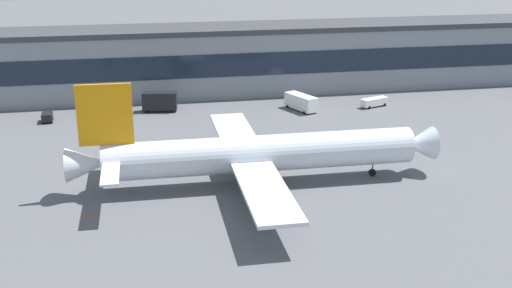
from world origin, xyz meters
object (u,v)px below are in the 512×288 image
at_px(catering_truck, 159,101).
at_px(traffic_cone_0, 86,214).
at_px(baggage_tug, 47,117).
at_px(belt_loader, 375,102).
at_px(airliner, 255,154).
at_px(fuel_truck, 302,102).

bearing_deg(catering_truck, traffic_cone_0, -103.90).
height_order(catering_truck, baggage_tug, catering_truck).
bearing_deg(belt_loader, catering_truck, 173.30).
distance_m(catering_truck, belt_loader, 46.77).
bearing_deg(traffic_cone_0, airliner, 15.32).
height_order(airliner, baggage_tug, airliner).
relative_size(fuel_truck, traffic_cone_0, 15.45).
distance_m(fuel_truck, baggage_tug, 52.50).
bearing_deg(airliner, fuel_truck, 65.36).
xyz_separation_m(airliner, fuel_truck, (17.98, 39.20, -2.93)).
relative_size(belt_loader, fuel_truck, 0.76).
bearing_deg(fuel_truck, traffic_cone_0, -132.83).
distance_m(baggage_tug, traffic_cone_0, 48.73).
relative_size(airliner, belt_loader, 8.32).
relative_size(belt_loader, traffic_cone_0, 11.70).
bearing_deg(belt_loader, airliner, -131.54).
height_order(airliner, belt_loader, airliner).
height_order(airliner, fuel_truck, airliner).
height_order(fuel_truck, baggage_tug, fuel_truck).
bearing_deg(traffic_cone_0, fuel_truck, 47.17).
xyz_separation_m(airliner, belt_loader, (34.49, 38.93, -3.66)).
distance_m(fuel_truck, traffic_cone_0, 62.66).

